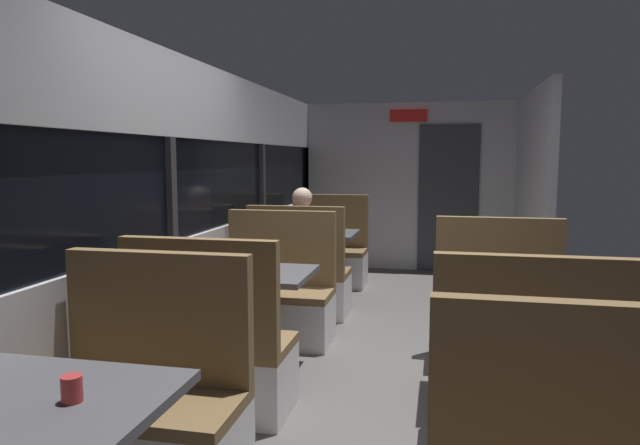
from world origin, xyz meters
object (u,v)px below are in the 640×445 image
seated_passenger (302,260)px  bench_rear_aisle_facing_end (526,399)px  bench_mid_window_facing_entry (277,303)px  dining_table_near_window (38,424)px  bench_near_window_facing_entry (144,419)px  bench_far_window_facing_entry (328,258)px  bench_far_window_facing_end (300,282)px  dining_table_rear_aisle (511,305)px  bench_mid_window_facing_end (212,360)px  bench_rear_aisle_facing_entry (498,322)px  dining_table_far_window (315,241)px  coffee_cup_primary (72,389)px  dining_table_mid_window (249,285)px

seated_passenger → bench_rear_aisle_facing_end: bearing=-54.2°
bench_mid_window_facing_entry → bench_rear_aisle_facing_end: 2.40m
dining_table_near_window → bench_near_window_facing_entry: (0.00, 0.70, -0.31)m
bench_far_window_facing_entry → seated_passenger: seated_passenger is taller
bench_far_window_facing_end → seated_passenger: (0.00, 0.07, 0.21)m
bench_near_window_facing_entry → dining_table_rear_aisle: (1.79, 1.31, 0.31)m
bench_rear_aisle_facing_end → seated_passenger: size_ratio=0.87×
dining_table_near_window → bench_far_window_facing_end: (0.00, 3.71, -0.31)m
bench_rear_aisle_facing_end → bench_mid_window_facing_end: bearing=173.6°
dining_table_near_window → bench_rear_aisle_facing_entry: bench_rear_aisle_facing_entry is taller
bench_far_window_facing_entry → dining_table_far_window: bearing=-90.0°
bench_mid_window_facing_entry → bench_far_window_facing_end: 0.81m
bench_far_window_facing_end → coffee_cup_primary: (0.15, -3.72, 0.46)m
bench_near_window_facing_entry → bench_far_window_facing_entry: size_ratio=1.00×
bench_near_window_facing_entry → dining_table_mid_window: 1.54m
dining_table_near_window → dining_table_rear_aisle: 2.69m
bench_far_window_facing_end → bench_rear_aisle_facing_entry: 2.05m
dining_table_near_window → seated_passenger: bearing=90.0°
bench_mid_window_facing_end → dining_table_far_window: 2.92m
bench_far_window_facing_end → bench_mid_window_facing_end: bearing=-90.0°
bench_mid_window_facing_end → bench_near_window_facing_entry: bearing=-90.0°
dining_table_near_window → bench_near_window_facing_entry: 0.77m
dining_table_near_window → bench_mid_window_facing_end: bench_mid_window_facing_end is taller
bench_mid_window_facing_end → dining_table_rear_aisle: size_ratio=1.22×
dining_table_near_window → seated_passenger: 3.79m
dining_table_rear_aisle → bench_rear_aisle_facing_entry: bench_rear_aisle_facing_entry is taller
dining_table_far_window → bench_rear_aisle_facing_entry: (1.79, -1.71, -0.31)m
seated_passenger → coffee_cup_primary: size_ratio=14.00×
bench_mid_window_facing_entry → seated_passenger: size_ratio=0.87×
dining_table_mid_window → dining_table_rear_aisle: (1.79, -0.20, 0.00)m
dining_table_near_window → bench_far_window_facing_entry: size_ratio=0.82×
dining_table_mid_window → bench_far_window_facing_end: 1.54m
dining_table_far_window → coffee_cup_primary: coffee_cup_primary is taller
bench_far_window_facing_entry → bench_rear_aisle_facing_end: (1.79, -3.80, 0.00)m
bench_far_window_facing_entry → bench_rear_aisle_facing_entry: same height
bench_rear_aisle_facing_entry → seated_passenger: 2.10m
bench_far_window_facing_end → bench_rear_aisle_facing_entry: size_ratio=1.00×
dining_table_near_window → bench_near_window_facing_entry: bench_near_window_facing_entry is taller
dining_table_mid_window → bench_far_window_facing_end: (0.00, 1.51, -0.31)m
bench_near_window_facing_entry → bench_mid_window_facing_end: 0.81m
bench_mid_window_facing_end → dining_table_far_window: size_ratio=1.22×
dining_table_rear_aisle → seated_passenger: bearing=135.2°
bench_mid_window_facing_entry → bench_far_window_facing_entry: (0.00, 2.21, 0.00)m
bench_far_window_facing_end → dining_table_rear_aisle: size_ratio=1.22×
bench_mid_window_facing_entry → seated_passenger: (0.00, 0.88, 0.21)m
bench_mid_window_facing_end → dining_table_far_window: bearing=90.0°
bench_mid_window_facing_end → bench_mid_window_facing_entry: 1.40m
dining_table_mid_window → bench_mid_window_facing_entry: 0.77m
dining_table_mid_window → bench_mid_window_facing_entry: bearing=90.0°
bench_rear_aisle_facing_end → seated_passenger: (-1.79, 2.48, 0.21)m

